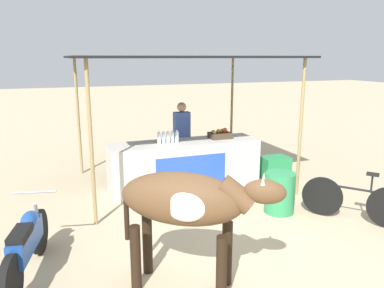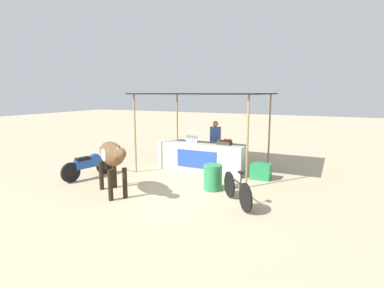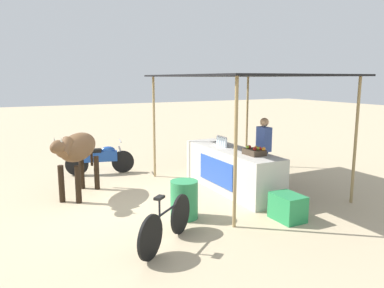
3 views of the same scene
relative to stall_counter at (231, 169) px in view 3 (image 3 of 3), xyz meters
The scene contains 11 objects.
ground_plane 2.25m from the stall_counter, 90.00° to the right, with size 60.00×60.00×0.00m, color tan.
stall_counter is the anchor object (origin of this frame).
stall_awning 2.06m from the stall_counter, 90.00° to the left, with size 4.20×3.20×2.62m.
water_bottle_row 0.69m from the stall_counter, behind, with size 0.43×0.07×0.25m.
fruit_crate 0.98m from the stall_counter, ahead, with size 0.44×0.32×0.18m.
vendor_behind_counter 0.86m from the stall_counter, 75.09° to the left, with size 0.34×0.22×1.65m.
cooler_box 2.07m from the stall_counter, ahead, with size 0.60×0.44×0.48m, color #268C4C.
water_barrel 2.06m from the stall_counter, 57.07° to the right, with size 0.51×0.51×0.70m, color #2D8C51.
cow 3.44m from the stall_counter, 108.61° to the right, with size 1.70×1.34×1.44m.
motorcycle_parked 3.64m from the stall_counter, 140.36° to the right, with size 0.61×1.78×0.90m.
bicycle_leaning 3.20m from the stall_counter, 50.42° to the right, with size 1.10×1.30×0.85m.
Camera 3 is at (7.04, -2.35, 2.54)m, focal length 35.00 mm.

